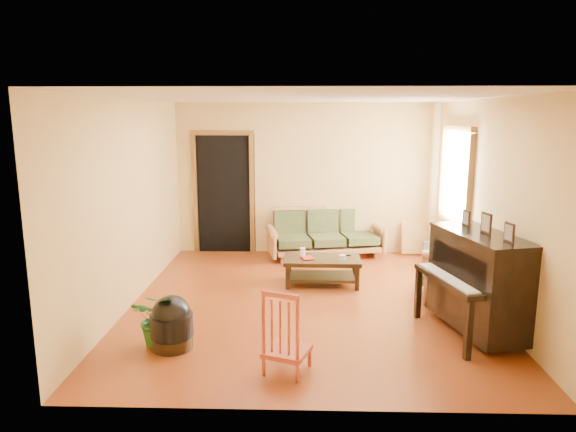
{
  "coord_description": "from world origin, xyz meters",
  "views": [
    {
      "loc": [
        -0.07,
        -6.34,
        2.4
      ],
      "look_at": [
        -0.26,
        0.2,
        1.1
      ],
      "focal_mm": 32.0,
      "sensor_mm": 36.0,
      "label": 1
    }
  ],
  "objects_px": {
    "piano": "(478,284)",
    "red_chair": "(287,330)",
    "armchair": "(447,269)",
    "sofa": "(326,233)",
    "footstool": "(172,329)",
    "potted_plant": "(160,318)",
    "coffee_table": "(322,271)",
    "ceramic_crock": "(429,249)"
  },
  "relations": [
    {
      "from": "piano",
      "to": "red_chair",
      "type": "height_order",
      "value": "piano"
    },
    {
      "from": "armchair",
      "to": "red_chair",
      "type": "xyz_separation_m",
      "value": [
        -2.03,
        -1.99,
        0.01
      ]
    },
    {
      "from": "sofa",
      "to": "red_chair",
      "type": "height_order",
      "value": "red_chair"
    },
    {
      "from": "sofa",
      "to": "piano",
      "type": "relative_size",
      "value": 1.5
    },
    {
      "from": "footstool",
      "to": "potted_plant",
      "type": "xyz_separation_m",
      "value": [
        -0.14,
        0.07,
        0.09
      ]
    },
    {
      "from": "coffee_table",
      "to": "red_chair",
      "type": "height_order",
      "value": "red_chair"
    },
    {
      "from": "potted_plant",
      "to": "coffee_table",
      "type": "bearing_deg",
      "value": 48.76
    },
    {
      "from": "piano",
      "to": "potted_plant",
      "type": "bearing_deg",
      "value": 172.99
    },
    {
      "from": "ceramic_crock",
      "to": "piano",
      "type": "bearing_deg",
      "value": -94.51
    },
    {
      "from": "coffee_table",
      "to": "ceramic_crock",
      "type": "distance_m",
      "value": 2.42
    },
    {
      "from": "sofa",
      "to": "footstool",
      "type": "xyz_separation_m",
      "value": [
        -1.75,
        -3.56,
        -0.2
      ]
    },
    {
      "from": "footstool",
      "to": "armchair",
      "type": "bearing_deg",
      "value": 25.2
    },
    {
      "from": "armchair",
      "to": "footstool",
      "type": "bearing_deg",
      "value": -144.23
    },
    {
      "from": "sofa",
      "to": "potted_plant",
      "type": "distance_m",
      "value": 3.97
    },
    {
      "from": "ceramic_crock",
      "to": "red_chair",
      "type": "bearing_deg",
      "value": -119.67
    },
    {
      "from": "piano",
      "to": "sofa",
      "type": "bearing_deg",
      "value": 102.79
    },
    {
      "from": "sofa",
      "to": "coffee_table",
      "type": "bearing_deg",
      "value": -106.33
    },
    {
      "from": "ceramic_crock",
      "to": "coffee_table",
      "type": "bearing_deg",
      "value": -141.52
    },
    {
      "from": "sofa",
      "to": "armchair",
      "type": "xyz_separation_m",
      "value": [
        1.5,
        -2.03,
        -0.0
      ]
    },
    {
      "from": "sofa",
      "to": "red_chair",
      "type": "xyz_separation_m",
      "value": [
        -0.54,
        -4.02,
        0.0
      ]
    },
    {
      "from": "red_chair",
      "to": "ceramic_crock",
      "type": "relative_size",
      "value": 3.19
    },
    {
      "from": "coffee_table",
      "to": "footstool",
      "type": "xyz_separation_m",
      "value": [
        -1.63,
        -2.09,
        0.02
      ]
    },
    {
      "from": "footstool",
      "to": "potted_plant",
      "type": "bearing_deg",
      "value": 153.07
    },
    {
      "from": "coffee_table",
      "to": "sofa",
      "type": "bearing_deg",
      "value": 85.45
    },
    {
      "from": "footstool",
      "to": "red_chair",
      "type": "relative_size",
      "value": 0.53
    },
    {
      "from": "coffee_table",
      "to": "potted_plant",
      "type": "xyz_separation_m",
      "value": [
        -1.77,
        -2.02,
        0.1
      ]
    },
    {
      "from": "footstool",
      "to": "red_chair",
      "type": "distance_m",
      "value": 1.31
    },
    {
      "from": "piano",
      "to": "coffee_table",
      "type": "bearing_deg",
      "value": 121.71
    },
    {
      "from": "coffee_table",
      "to": "armchair",
      "type": "bearing_deg",
      "value": -19.37
    },
    {
      "from": "coffee_table",
      "to": "potted_plant",
      "type": "distance_m",
      "value": 2.69
    },
    {
      "from": "armchair",
      "to": "footstool",
      "type": "xyz_separation_m",
      "value": [
        -3.25,
        -1.53,
        -0.2
      ]
    },
    {
      "from": "armchair",
      "to": "footstool",
      "type": "distance_m",
      "value": 3.59
    },
    {
      "from": "ceramic_crock",
      "to": "potted_plant",
      "type": "relative_size",
      "value": 0.44
    },
    {
      "from": "armchair",
      "to": "sofa",
      "type": "bearing_deg",
      "value": 136.96
    },
    {
      "from": "potted_plant",
      "to": "red_chair",
      "type": "bearing_deg",
      "value": -21.51
    },
    {
      "from": "red_chair",
      "to": "armchair",
      "type": "bearing_deg",
      "value": 64.75
    },
    {
      "from": "sofa",
      "to": "coffee_table",
      "type": "relative_size",
      "value": 1.8
    },
    {
      "from": "piano",
      "to": "potted_plant",
      "type": "xyz_separation_m",
      "value": [
        -3.42,
        -0.39,
        -0.27
      ]
    },
    {
      "from": "sofa",
      "to": "piano",
      "type": "xyz_separation_m",
      "value": [
        1.53,
        -3.1,
        0.16
      ]
    },
    {
      "from": "piano",
      "to": "ceramic_crock",
      "type": "xyz_separation_m",
      "value": [
        0.25,
        3.14,
        -0.44
      ]
    },
    {
      "from": "coffee_table",
      "to": "potted_plant",
      "type": "bearing_deg",
      "value": -131.24
    },
    {
      "from": "armchair",
      "to": "red_chair",
      "type": "height_order",
      "value": "red_chair"
    }
  ]
}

